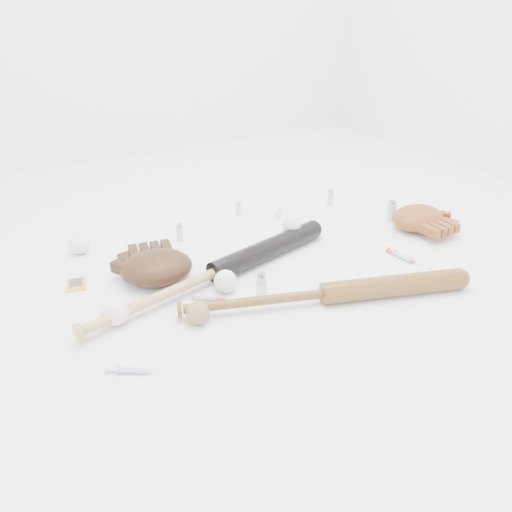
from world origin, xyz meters
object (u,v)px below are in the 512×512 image
bat_dark (216,272)px  pedestal (291,238)px  glove_dark (157,267)px  bat_wood (325,294)px

bat_dark → pedestal: 0.38m
glove_dark → pedestal: 0.52m
glove_dark → bat_dark: bearing=-23.7°
bat_wood → glove_dark: 0.53m
bat_dark → glove_dark: (-0.16, 0.10, 0.01)m
bat_wood → pedestal: bat_wood is taller
bat_wood → glove_dark: size_ratio=3.38×
bat_dark → glove_dark: size_ratio=3.63×
bat_dark → pedestal: (0.36, 0.11, -0.01)m
bat_dark → bat_wood: 0.35m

